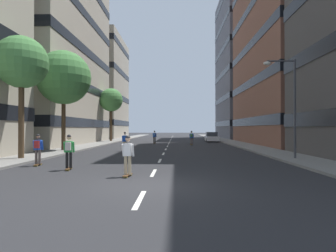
% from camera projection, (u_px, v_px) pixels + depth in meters
% --- Properties ---
extents(ground_plane, '(190.68, 190.68, 0.00)m').
position_uv_depth(ground_plane, '(169.00, 142.00, 42.10)').
color(ground_plane, '#28282B').
extents(sidewalk_left, '(2.96, 87.39, 0.14)m').
position_uv_depth(sidewalk_left, '(114.00, 141.00, 46.35)').
color(sidewalk_left, gray).
rests_on(sidewalk_left, ground_plane).
extents(sidewalk_right, '(2.96, 87.39, 0.14)m').
position_uv_depth(sidewalk_right, '(227.00, 141.00, 45.80)').
color(sidewalk_right, gray).
rests_on(sidewalk_right, ground_plane).
extents(lane_markings, '(0.16, 72.20, 0.01)m').
position_uv_depth(lane_markings, '(170.00, 142.00, 43.32)').
color(lane_markings, silver).
rests_on(lane_markings, ground_plane).
extents(building_left_mid, '(13.13, 23.06, 37.31)m').
position_uv_depth(building_left_mid, '(41.00, 4.00, 38.08)').
color(building_left_mid, '#B2A893').
rests_on(building_left_mid, ground_plane).
extents(building_left_far, '(13.13, 16.67, 21.51)m').
position_uv_depth(building_left_far, '(92.00, 88.00, 61.41)').
color(building_left_far, '#B2A893').
rests_on(building_left_far, ground_plane).
extents(building_right_mid, '(13.13, 22.19, 34.69)m').
position_uv_depth(building_right_mid, '(300.00, 11.00, 37.02)').
color(building_right_mid, brown).
rests_on(building_right_mid, ground_plane).
extents(building_right_far, '(13.13, 19.37, 30.78)m').
position_uv_depth(building_right_far, '(252.00, 65.00, 60.40)').
color(building_right_far, slate).
rests_on(building_right_far, ground_plane).
extents(parked_car_near, '(1.82, 4.40, 1.52)m').
position_uv_depth(parked_car_near, '(211.00, 137.00, 44.10)').
color(parked_car_near, silver).
rests_on(parked_car_near, ground_plane).
extents(street_tree_near, '(3.42, 3.42, 8.04)m').
position_uv_depth(street_tree_near, '(22.00, 63.00, 18.76)').
color(street_tree_near, '#4C3823').
rests_on(street_tree_near, sidewalk_left).
extents(street_tree_mid, '(3.61, 3.61, 8.20)m').
position_uv_depth(street_tree_mid, '(111.00, 100.00, 44.37)').
color(street_tree_mid, '#4C3823').
rests_on(street_tree_mid, sidewalk_left).
extents(street_tree_far, '(4.86, 4.86, 8.99)m').
position_uv_depth(street_tree_far, '(64.00, 78.00, 25.76)').
color(street_tree_far, '#4C3823').
rests_on(street_tree_far, sidewalk_left).
extents(streetlamp_right, '(2.13, 0.30, 6.50)m').
position_uv_depth(streetlamp_right, '(289.00, 97.00, 18.72)').
color(streetlamp_right, '#3F3F44').
rests_on(streetlamp_right, sidewalk_right).
extents(skater_0, '(0.56, 0.92, 1.78)m').
position_uv_depth(skater_0, '(38.00, 148.00, 15.85)').
color(skater_0, brown).
rests_on(skater_0, ground_plane).
extents(skater_1, '(0.55, 0.92, 1.78)m').
position_uv_depth(skater_1, '(128.00, 154.00, 12.29)').
color(skater_1, brown).
rests_on(skater_1, ground_plane).
extents(skater_2, '(0.56, 0.92, 1.78)m').
position_uv_depth(skater_2, '(69.00, 150.00, 14.25)').
color(skater_2, brown).
rests_on(skater_2, ground_plane).
extents(skater_3, '(0.57, 0.92, 1.78)m').
position_uv_depth(skater_3, '(192.00, 137.00, 35.81)').
color(skater_3, brown).
rests_on(skater_3, ground_plane).
extents(skater_4, '(0.54, 0.90, 1.78)m').
position_uv_depth(skater_4, '(125.00, 140.00, 25.96)').
color(skater_4, brown).
rests_on(skater_4, ground_plane).
extents(skater_5, '(0.56, 0.92, 1.78)m').
position_uv_depth(skater_5, '(154.00, 136.00, 39.51)').
color(skater_5, brown).
rests_on(skater_5, ground_plane).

